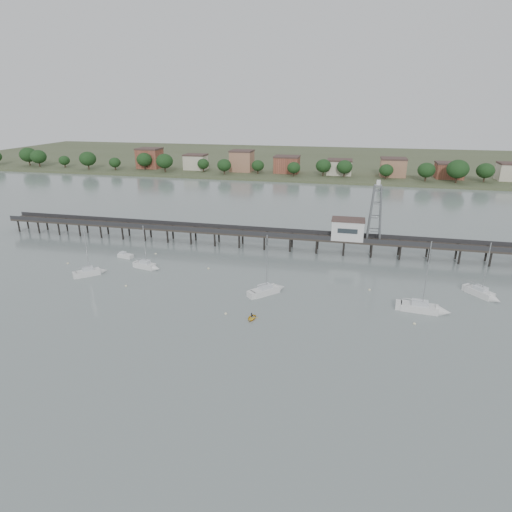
{
  "coord_description": "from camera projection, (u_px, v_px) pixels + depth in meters",
  "views": [
    {
      "loc": [
        25.27,
        -48.33,
        37.54
      ],
      "look_at": [
        4.84,
        42.0,
        4.0
      ],
      "focal_mm": 30.0,
      "sensor_mm": 36.0,
      "label": 1
    }
  ],
  "objects": [
    {
      "name": "sailboat_c",
      "position": [
        270.0,
        290.0,
        88.95
      ],
      "size": [
        7.3,
        7.48,
        13.39
      ],
      "rotation": [
        0.0,
        0.0,
        0.81
      ],
      "color": "silver",
      "rests_on": "ground"
    },
    {
      "name": "ground_plane",
      "position": [
        160.0,
        375.0,
        62.35
      ],
      "size": [
        500.0,
        500.0,
        0.0
      ],
      "primitive_type": "plane",
      "color": "slate",
      "rests_on": "ground"
    },
    {
      "name": "yellow_dinghy",
      "position": [
        252.0,
        319.0,
        78.35
      ],
      "size": [
        1.94,
        0.81,
        2.64
      ],
      "primitive_type": "imported",
      "rotation": [
        0.0,
        0.0,
        -0.14
      ],
      "color": "yellow",
      "rests_on": "ground"
    },
    {
      "name": "sailboat_d",
      "position": [
        428.0,
        309.0,
        80.72
      ],
      "size": [
        9.24,
        3.57,
        14.8
      ],
      "rotation": [
        0.0,
        0.0,
        -0.11
      ],
      "color": "silver",
      "rests_on": "ground"
    },
    {
      "name": "white_tender",
      "position": [
        125.0,
        256.0,
        109.04
      ],
      "size": [
        4.29,
        2.5,
        1.57
      ],
      "rotation": [
        0.0,
        0.0,
        -0.21
      ],
      "color": "silver",
      "rests_on": "ground"
    },
    {
      "name": "sailboat_b",
      "position": [
        149.0,
        266.0,
        101.62
      ],
      "size": [
        6.86,
        3.25,
        11.07
      ],
      "rotation": [
        0.0,
        0.0,
        -0.21
      ],
      "color": "silver",
      "rests_on": "ground"
    },
    {
      "name": "pier",
      "position": [
        253.0,
        233.0,
        116.08
      ],
      "size": [
        150.0,
        5.0,
        5.5
      ],
      "color": "#2D2823",
      "rests_on": "ground"
    },
    {
      "name": "far_shore",
      "position": [
        315.0,
        160.0,
        281.66
      ],
      "size": [
        500.0,
        170.0,
        10.4
      ],
      "color": "#475133",
      "rests_on": "ground"
    },
    {
      "name": "sailboat_a",
      "position": [
        93.0,
        272.0,
        98.14
      ],
      "size": [
        6.36,
        6.12,
        11.44
      ],
      "rotation": [
        0.0,
        0.0,
        0.75
      ],
      "color": "silver",
      "rests_on": "ground"
    },
    {
      "name": "dinghy_occupant",
      "position": [
        252.0,
        319.0,
        78.35
      ],
      "size": [
        0.47,
        1.05,
        0.25
      ],
      "primitive_type": "imported",
      "rotation": [
        0.0,
        0.0,
        3.05
      ],
      "color": "black",
      "rests_on": "ground"
    },
    {
      "name": "mooring_buoys",
      "position": [
        214.0,
        282.0,
        93.96
      ],
      "size": [
        80.16,
        28.72,
        0.39
      ],
      "color": "beige",
      "rests_on": "ground"
    },
    {
      "name": "sailboat_e",
      "position": [
        484.0,
        295.0,
        86.69
      ],
      "size": [
        6.4,
        6.91,
        12.16
      ],
      "rotation": [
        0.0,
        0.0,
        -0.85
      ],
      "color": "silver",
      "rests_on": "ground"
    },
    {
      "name": "pier_building",
      "position": [
        348.0,
        229.0,
        109.92
      ],
      "size": [
        8.4,
        5.4,
        5.3
      ],
      "color": "silver",
      "rests_on": "ground"
    },
    {
      "name": "lattice_tower",
      "position": [
        375.0,
        214.0,
        107.06
      ],
      "size": [
        3.2,
        3.2,
        15.5
      ],
      "color": "slate",
      "rests_on": "ground"
    }
  ]
}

